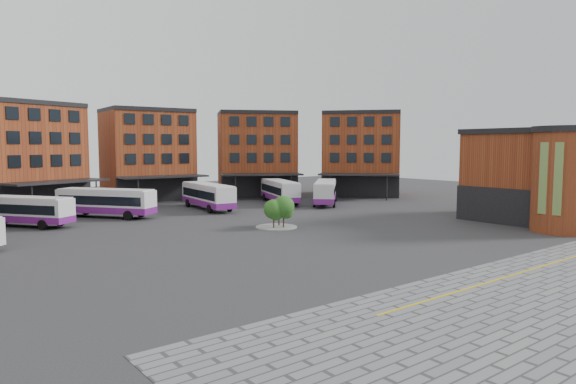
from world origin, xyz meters
TOP-DOWN VIEW (x-y plane):
  - ground at (0.00, 0.00)m, footprint 160.00×160.00m
  - yellow_line at (2.00, -14.00)m, footprint 26.00×0.15m
  - main_building at (-4.77, 38.25)m, footprint 94.14×42.48m
  - east_building at (28.70, -3.06)m, footprint 17.40×15.40m
  - tree_island at (2.07, 11.52)m, footprint 4.40×4.40m
  - bus_b at (-19.05, 29.39)m, footprint 8.81×10.85m
  - bus_c at (-9.64, 30.95)m, footprint 9.55×11.62m
  - bus_d at (4.02, 30.39)m, footprint 4.31×12.70m
  - bus_e at (16.39, 30.46)m, footprint 6.99×12.43m
  - bus_f at (20.83, 25.05)m, footprint 10.65×10.74m

SIDE VIEW (x-z plane):
  - ground at x=0.00m, z-range 0.00..0.00m
  - yellow_line at x=2.00m, z-range 0.02..0.04m
  - bus_b at x=-19.05m, z-range 0.13..3.36m
  - bus_e at x=16.39m, z-range 0.14..3.59m
  - bus_f at x=20.83m, z-range 0.14..3.61m
  - bus_c at x=-9.64m, z-range 0.15..3.62m
  - bus_d at x=4.02m, z-range 0.15..3.66m
  - tree_island at x=2.07m, z-range 0.18..3.65m
  - east_building at x=28.70m, z-range -0.01..10.59m
  - main_building at x=-4.77m, z-range -0.07..14.53m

